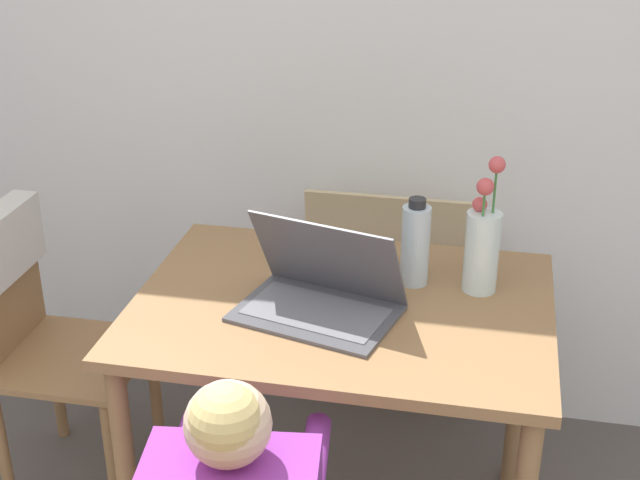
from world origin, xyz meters
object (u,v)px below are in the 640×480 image
Objects in this scene: chair_spare at (29,308)px; flower_vase at (482,244)px; water_bottle at (415,244)px; laptop at (321,290)px.

flower_vase reaches higher than chair_spare.
flower_vase is at bearing -1.33° from water_bottle.
chair_spare is 1.13m from water_bottle.
chair_spare is 3.65× the size of water_bottle.
water_bottle is (1.10, 0.05, 0.29)m from chair_spare.
laptop is 0.43m from flower_vase.
water_bottle is (-0.17, 0.00, -0.02)m from flower_vase.
flower_vase is 1.53× the size of water_bottle.
chair_spare is 0.93m from laptop.
laptop is at bearing -153.46° from flower_vase.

